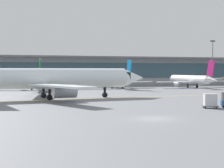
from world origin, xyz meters
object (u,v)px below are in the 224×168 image
gate_airplane_2 (38,81)px  taxiing_regional_jet (55,79)px  gate_airplane_3 (116,80)px  apron_light_mast_1 (212,60)px  gate_airplane_4 (190,80)px  cargo_dolly_lead (210,100)px

gate_airplane_2 → taxiing_regional_jet: 30.79m
gate_airplane_3 → taxiing_regional_jet: 39.00m
apron_light_mast_1 → gate_airplane_2: bearing=-164.6°
gate_airplane_2 → apron_light_mast_1: (62.85, 17.26, 6.11)m
gate_airplane_3 → apron_light_mast_1: size_ratio=1.52×
gate_airplane_4 → apron_light_mast_1: 28.10m
cargo_dolly_lead → gate_airplane_3: bearing=106.1°
gate_airplane_4 → cargo_dolly_lead: gate_airplane_4 is taller
gate_airplane_2 → taxiing_regional_jet: bearing=-177.5°
gate_airplane_4 → cargo_dolly_lead: bearing=147.7°
gate_airplane_2 → gate_airplane_4: bearing=-89.1°
cargo_dolly_lead → apron_light_mast_1: 84.04m
gate_airplane_3 → cargo_dolly_lead: size_ratio=9.28×
gate_airplane_3 → cargo_dolly_lead: (-4.70, -54.13, -1.28)m
apron_light_mast_1 → taxiing_regional_jet: bearing=-142.8°
gate_airplane_4 → taxiing_regional_jet: size_ratio=0.66×
gate_airplane_2 → gate_airplane_3: same height
gate_airplane_3 → apron_light_mast_1: (41.23, 15.85, 6.11)m
cargo_dolly_lead → apron_light_mast_1: bearing=77.8°
gate_airplane_3 → taxiing_regional_jet: taxiing_regional_jet is taller
gate_airplane_2 → cargo_dolly_lead: 55.39m
gate_airplane_2 → apron_light_mast_1: size_ratio=1.52×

